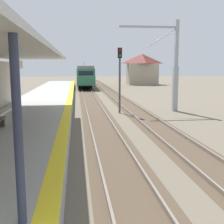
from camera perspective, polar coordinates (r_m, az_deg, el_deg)
The scene contains 7 objects.
station_platform at distance 19.03m, azimuth -15.62°, elevation -1.27°, with size 5.00×80.00×0.91m.
track_pair_nearest_platform at distance 22.88m, azimuth -3.13°, elevation -0.29°, with size 2.34×120.00×0.16m.
track_pair_middle at distance 23.35m, azimuth 5.23°, elevation -0.12°, with size 2.34×120.00×0.16m.
approaching_train at distance 54.45m, azimuth -5.48°, elevation 7.29°, with size 2.93×19.60×4.76m.
rail_signal_post at distance 23.08m, azimuth 1.55°, elevation 7.65°, with size 0.32×0.34×5.20m.
catenary_pylon_far_side at distance 24.68m, azimuth 11.86°, elevation 8.50°, with size 5.00×0.40×7.50m.
distant_trackside_house at distance 61.78m, azimuth 5.97°, elevation 8.56°, with size 6.60×5.28×6.40m.
Camera 1 is at (0.37, -2.53, 3.72)m, focal length 46.13 mm.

